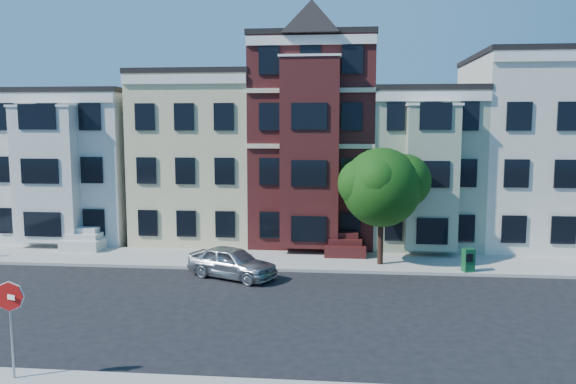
# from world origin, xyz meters

# --- Properties ---
(ground) EXTENTS (120.00, 120.00, 0.00)m
(ground) POSITION_xyz_m (0.00, 0.00, 0.00)
(ground) COLOR black
(far_sidewalk) EXTENTS (60.00, 4.00, 0.15)m
(far_sidewalk) POSITION_xyz_m (0.00, 8.00, 0.07)
(far_sidewalk) COLOR #9E9B93
(far_sidewalk) RESTS_ON ground
(house_white) EXTENTS (8.00, 9.00, 9.00)m
(house_white) POSITION_xyz_m (-15.00, 14.50, 4.50)
(house_white) COLOR silver
(house_white) RESTS_ON ground
(house_yellow) EXTENTS (7.00, 9.00, 10.00)m
(house_yellow) POSITION_xyz_m (-7.00, 14.50, 5.00)
(house_yellow) COLOR beige
(house_yellow) RESTS_ON ground
(house_brown) EXTENTS (7.00, 9.00, 12.00)m
(house_brown) POSITION_xyz_m (0.00, 14.50, 6.00)
(house_brown) COLOR #3D1313
(house_brown) RESTS_ON ground
(house_green) EXTENTS (6.00, 9.00, 9.00)m
(house_green) POSITION_xyz_m (6.50, 14.50, 4.50)
(house_green) COLOR gray
(house_green) RESTS_ON ground
(house_cream) EXTENTS (8.00, 9.00, 11.00)m
(house_cream) POSITION_xyz_m (13.50, 14.50, 5.50)
(house_cream) COLOR beige
(house_cream) RESTS_ON ground
(street_tree) EXTENTS (7.20, 7.20, 7.26)m
(street_tree) POSITION_xyz_m (3.72, 7.46, 3.78)
(street_tree) COLOR #1B5111
(street_tree) RESTS_ON far_sidewalk
(parked_car) EXTENTS (4.71, 3.43, 1.49)m
(parked_car) POSITION_xyz_m (-3.33, 4.68, 0.74)
(parked_car) COLOR #B0B4B9
(parked_car) RESTS_ON ground
(newspaper_box) EXTENTS (0.61, 0.57, 1.12)m
(newspaper_box) POSITION_xyz_m (7.82, 6.34, 0.71)
(newspaper_box) COLOR #13532B
(newspaper_box) RESTS_ON far_sidewalk
(stop_sign) EXTENTS (0.84, 0.39, 3.10)m
(stop_sign) POSITION_xyz_m (-7.23, -6.62, 1.70)
(stop_sign) COLOR #AB110F
(stop_sign) RESTS_ON near_sidewalk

